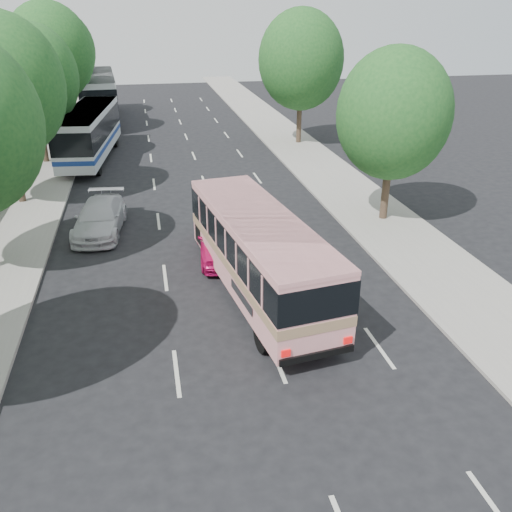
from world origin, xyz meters
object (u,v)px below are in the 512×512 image
object	(u,v)px
pink_taxi	(221,237)
tour_coach_rear	(98,93)
pink_bus	(259,248)
tour_coach_front	(89,130)
white_pickup	(100,218)

from	to	relation	value
pink_taxi	tour_coach_rear	world-z (taller)	tour_coach_rear
pink_bus	pink_taxi	world-z (taller)	pink_bus
pink_bus	tour_coach_front	world-z (taller)	tour_coach_front
pink_taxi	tour_coach_rear	distance (m)	31.09
tour_coach_rear	pink_taxi	bearing A→B (deg)	-81.79
white_pickup	pink_bus	bearing A→B (deg)	-45.13
pink_bus	pink_taxi	distance (m)	3.96
pink_bus	tour_coach_front	bearing A→B (deg)	100.97
pink_bus	tour_coach_front	distance (m)	21.68
tour_coach_front	tour_coach_rear	xyz separation A→B (m)	(-0.11, 13.62, 0.41)
pink_taxi	white_pickup	size ratio (longest dim) A/B	0.99
white_pickup	tour_coach_rear	bearing A→B (deg)	99.14
pink_bus	white_pickup	xyz separation A→B (m)	(-5.80, 7.29, -1.17)
pink_taxi	white_pickup	world-z (taller)	pink_taxi
pink_taxi	tour_coach_front	xyz separation A→B (m)	(-6.21, 16.79, 1.16)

